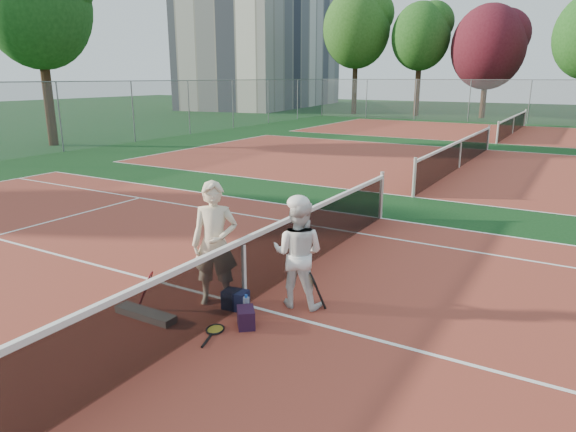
{
  "coord_description": "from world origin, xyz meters",
  "views": [
    {
      "loc": [
        4.02,
        -5.57,
        3.2
      ],
      "look_at": [
        0.0,
        1.24,
        1.05
      ],
      "focal_mm": 32.0,
      "sensor_mm": 36.0,
      "label": 1
    }
  ],
  "objects": [
    {
      "name": "racket_black_held",
      "position": [
        0.93,
        0.36,
        0.28
      ],
      "size": [
        0.37,
        0.37,
        0.57
      ],
      "primitive_type": null,
      "rotation": [
        0.0,
        0.0,
        3.85
      ],
      "color": "black",
      "rests_on": "ground"
    },
    {
      "name": "water_bottle",
      "position": [
        0.26,
        -0.32,
        0.15
      ],
      "size": [
        0.09,
        0.09,
        0.3
      ],
      "primitive_type": "cylinder",
      "color": "#C9E0FF",
      "rests_on": "ground"
    },
    {
      "name": "racket_red",
      "position": [
        -1.07,
        -0.8,
        0.28
      ],
      "size": [
        0.36,
        0.36,
        0.56
      ],
      "primitive_type": null,
      "rotation": [
        0.0,
        0.0,
        0.52
      ],
      "color": "maroon",
      "rests_on": "ground"
    },
    {
      "name": "net_far_a",
      "position": [
        0.0,
        13.5,
        0.51
      ],
      "size": [
        0.1,
        10.98,
        1.02
      ],
      "primitive_type": null,
      "color": "black",
      "rests_on": "ground"
    },
    {
      "name": "player_a",
      "position": [
        -0.4,
        -0.13,
        0.9
      ],
      "size": [
        0.79,
        0.69,
        1.81
      ],
      "primitive_type": "imported",
      "rotation": [
        0.0,
        0.0,
        0.49
      ],
      "color": "beige",
      "rests_on": "ground"
    },
    {
      "name": "ground",
      "position": [
        0.0,
        0.0,
        0.0
      ],
      "size": [
        130.0,
        130.0,
        0.0
      ],
      "primitive_type": "plane",
      "color": "black",
      "rests_on": "ground"
    },
    {
      "name": "net_far_b",
      "position": [
        0.0,
        27.0,
        0.51
      ],
      "size": [
        0.1,
        10.98,
        1.02
      ],
      "primitive_type": null,
      "color": "black",
      "rests_on": "ground"
    },
    {
      "name": "sports_bag_navy",
      "position": [
        -0.04,
        -0.16,
        0.14
      ],
      "size": [
        0.37,
        0.28,
        0.27
      ],
      "primitive_type": "cube",
      "rotation": [
        0.0,
        0.0,
        0.12
      ],
      "color": "black",
      "rests_on": "ground"
    },
    {
      "name": "racket_spare",
      "position": [
        0.11,
        -0.83,
        0.01
      ],
      "size": [
        0.45,
        0.65,
        0.03
      ],
      "primitive_type": null,
      "rotation": [
        0.0,
        0.0,
        1.89
      ],
      "color": "black",
      "rests_on": "ground"
    },
    {
      "name": "court_far_a",
      "position": [
        0.0,
        13.5,
        0.0
      ],
      "size": [
        23.77,
        10.97,
        0.01
      ],
      "primitive_type": "cube",
      "color": "maroon",
      "rests_on": "ground"
    },
    {
      "name": "tree_back_maroon",
      "position": [
        -3.81,
        38.26,
        5.4
      ],
      "size": [
        5.6,
        5.6,
        8.63
      ],
      "color": "#382314",
      "rests_on": "ground"
    },
    {
      "name": "tree_left_1",
      "position": [
        -18.36,
        10.05,
        6.2
      ],
      "size": [
        4.76,
        4.76,
        8.97
      ],
      "color": "#382314",
      "rests_on": "ground"
    },
    {
      "name": "net_main",
      "position": [
        0.0,
        0.0,
        0.51
      ],
      "size": [
        0.1,
        10.98,
        1.02
      ],
      "primitive_type": null,
      "color": "black",
      "rests_on": "ground"
    },
    {
      "name": "tree_back_1",
      "position": [
        -9.06,
        37.83,
        6.33
      ],
      "size": [
        4.71,
        4.71,
        9.07
      ],
      "color": "#382314",
      "rests_on": "ground"
    },
    {
      "name": "court_main",
      "position": [
        0.0,
        0.0,
        0.0
      ],
      "size": [
        23.77,
        10.97,
        0.01
      ],
      "primitive_type": "cube",
      "color": "maroon",
      "rests_on": "ground"
    },
    {
      "name": "sports_bag_purple",
      "position": [
        0.4,
        -0.53,
        0.13
      ],
      "size": [
        0.37,
        0.38,
        0.26
      ],
      "primitive_type": "cube",
      "rotation": [
        0.0,
        0.0,
        -0.87
      ],
      "color": "black",
      "rests_on": "ground"
    },
    {
      "name": "fence_left",
      "position": [
        -16.0,
        6.75,
        1.5
      ],
      "size": [
        0.06,
        54.5,
        3.0
      ],
      "primitive_type": null,
      "rotation": [
        0.0,
        0.0,
        1.57
      ],
      "color": "slate",
      "rests_on": "ground"
    },
    {
      "name": "fence_back",
      "position": [
        0.0,
        34.0,
        1.5
      ],
      "size": [
        32.0,
        0.06,
        3.0
      ],
      "primitive_type": null,
      "color": "slate",
      "rests_on": "ground"
    },
    {
      "name": "apartment_block",
      "position": [
        -28.0,
        44.0,
        7.5
      ],
      "size": [
        12.96,
        23.18,
        15.0
      ],
      "primitive_type": "cube",
      "rotation": [
        0.0,
        0.0,
        0.14
      ],
      "color": "beige",
      "rests_on": "ground"
    },
    {
      "name": "net_cover_canvas",
      "position": [
        -0.94,
        -1.02,
        0.05
      ],
      "size": [
        0.96,
        0.22,
        0.1
      ],
      "primitive_type": "cube",
      "rotation": [
        0.0,
        0.0,
        0.0
      ],
      "color": "#5E5A55",
      "rests_on": "ground"
    },
    {
      "name": "tree_back_0",
      "position": [
        -14.54,
        37.4,
        7.1
      ],
      "size": [
        5.72,
        5.72,
        10.42
      ],
      "color": "#382314",
      "rests_on": "ground"
    },
    {
      "name": "court_far_b",
      "position": [
        0.0,
        27.0,
        0.0
      ],
      "size": [
        23.77,
        10.97,
        0.01
      ],
      "primitive_type": "cube",
      "color": "maroon",
      "rests_on": "ground"
    },
    {
      "name": "player_b",
      "position": [
        0.65,
        0.41,
        0.78
      ],
      "size": [
        0.86,
        0.73,
        1.57
      ],
      "primitive_type": "imported",
      "rotation": [
        0.0,
        0.0,
        3.34
      ],
      "color": "white",
      "rests_on": "ground"
    }
  ]
}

